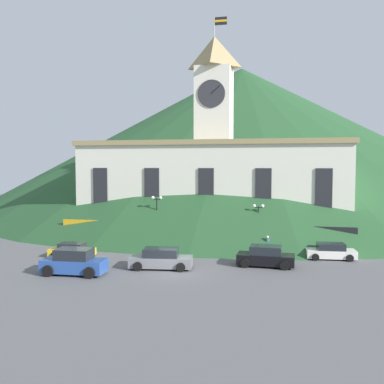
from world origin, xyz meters
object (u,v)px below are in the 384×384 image
Objects in this scene: street_lamp_left at (258,215)px; pedestrian at (267,244)px; car_blue_van at (74,263)px; car_gray_pickup at (161,259)px; car_yellow_coupe at (72,250)px; car_white_taxi at (331,252)px; car_black_suv at (266,257)px; street_lamp_right at (157,209)px.

pedestrian is at bearing -74.89° from street_lamp_left.
car_blue_van is (-13.89, -15.25, -2.40)m from street_lamp_left.
car_gray_pickup is 2.97× the size of pedestrian.
car_yellow_coupe is 2.34× the size of pedestrian.
street_lamp_left is at bearing 172.37° from pedestrian.
car_blue_van is at bearing 21.83° from car_white_taxi.
car_white_taxi is at bearing 57.94° from pedestrian.
car_black_suv is (18.37, -0.11, 0.20)m from car_yellow_coupe.
car_gray_pickup is at bearing 159.51° from car_yellow_coupe.
car_black_suv is (1.14, -9.28, -2.53)m from street_lamp_left.
car_white_taxi is 0.92× the size of car_black_suv.
street_lamp_left is 14.36m from car_gray_pickup.
pedestrian is (-5.90, 0.97, 0.31)m from car_white_taxi.
street_lamp_left reaches higher than car_white_taxi.
car_yellow_coupe is (-5.77, -9.18, -3.19)m from street_lamp_right.
street_lamp_right is at bearing -126.69° from car_yellow_coupe.
street_lamp_left is 4.90m from pedestrian.
pedestrian is at bearing 35.01° from car_gray_pickup.
street_lamp_right is 11.30m from car_yellow_coupe.
car_blue_van is (-15.04, -5.97, 0.13)m from car_black_suv.
car_gray_pickup is (3.89, -11.93, -3.00)m from street_lamp_right.
car_yellow_coupe is at bearing -122.14° from street_lamp_right.
pedestrian is (1.12, -4.15, -2.35)m from street_lamp_left.
pedestrian is at bearing -13.32° from car_white_taxi.
street_lamp_right reaches higher than street_lamp_left.
car_blue_van is (-6.32, -3.32, 0.15)m from car_gray_pickup.
street_lamp_left is at bearing -156.50° from car_yellow_coupe.
car_yellow_coupe is 10.04m from car_gray_pickup.
car_blue_van is at bearing -159.11° from car_gray_pickup.
street_lamp_right reaches higher than pedestrian.
car_blue_van is 2.79× the size of pedestrian.
street_lamp_right is at bearing -19.50° from car_white_taxi.
car_blue_van reaches higher than car_gray_pickup.
car_blue_van is 18.67m from pedestrian.
car_white_taxi reaches higher than car_yellow_coupe.
street_lamp_left reaches higher than car_blue_van.
street_lamp_left is at bearing 0.00° from street_lamp_right.
street_lamp_left is at bearing -40.11° from car_white_taxi.
car_white_taxi is (24.25, 4.05, 0.07)m from car_yellow_coupe.
car_white_taxi is at bearing -156.33° from car_blue_van.
car_black_suv is at bearing -82.98° from street_lamp_left.
pedestrian reaches higher than car_black_suv.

